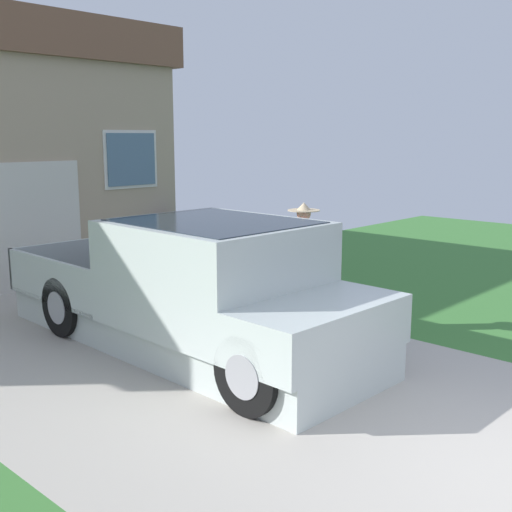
% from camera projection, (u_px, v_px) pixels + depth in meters
% --- Properties ---
extents(pickup_truck, '(2.16, 5.52, 1.66)m').
position_uv_depth(pickup_truck, '(205.00, 293.00, 7.74)').
color(pickup_truck, silver).
rests_on(pickup_truck, ground).
extents(person_with_hat, '(0.49, 0.43, 1.77)m').
position_uv_depth(person_with_hat, '(303.00, 262.00, 8.60)').
color(person_with_hat, brown).
rests_on(person_with_hat, ground).
extents(handbag, '(0.32, 0.16, 0.38)m').
position_uv_depth(handbag, '(316.00, 326.00, 8.55)').
color(handbag, '#232328').
rests_on(handbag, ground).
extents(wheeled_trash_bin, '(0.60, 0.72, 1.04)m').
position_uv_depth(wheeled_trash_bin, '(178.00, 240.00, 12.81)').
color(wheeled_trash_bin, navy).
rests_on(wheeled_trash_bin, ground).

